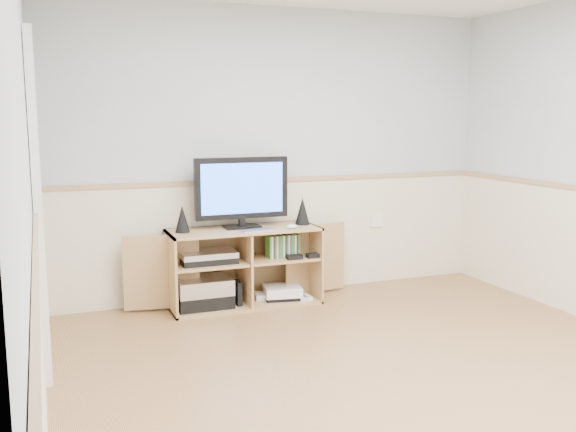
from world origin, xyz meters
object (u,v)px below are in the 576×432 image
Objects in this scene: game_consoles at (281,293)px; media_cabinet at (242,264)px; monitor at (242,190)px; keyboard at (257,230)px.

media_cabinet is at bearing 168.08° from game_consoles.
monitor is at bearing 169.40° from game_consoles.
keyboard reaches higher than media_cabinet.
game_consoles is at bearing 17.97° from keyboard.
game_consoles is (0.32, -0.06, -0.90)m from monitor.
media_cabinet is 2.47× the size of monitor.
monitor is 1.73× the size of game_consoles.
game_consoles is (0.26, 0.13, -0.59)m from keyboard.
media_cabinet is at bearing 90.00° from monitor.
game_consoles is at bearing -10.60° from monitor.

